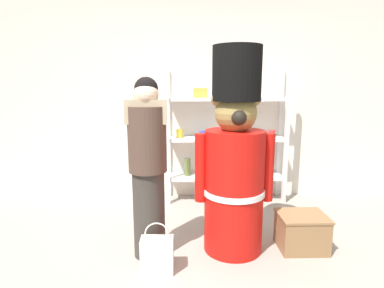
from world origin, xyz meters
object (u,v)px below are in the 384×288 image
Objects in this scene: shopping_bag at (157,254)px; display_crate at (302,231)px; person_shopper at (148,166)px; merchandise_shelf at (225,137)px; teddy_bear_guard at (235,163)px.

display_crate is at bearing 14.42° from shopping_bag.
person_shopper is 3.62× the size of display_crate.
person_shopper reaches higher than shopping_bag.
merchandise_shelf is 1.94m from shopping_bag.
teddy_bear_guard is 0.76m from person_shopper.
teddy_bear_guard reaches higher than merchandise_shelf.
display_crate is at bearing 2.67° from person_shopper.
shopping_bag is (0.09, -0.27, -0.67)m from person_shopper.
teddy_bear_guard is (-0.09, -1.30, -0.03)m from merchandise_shelf.
merchandise_shelf is 0.93× the size of teddy_bear_guard.
merchandise_shelf reaches higher than shopping_bag.
teddy_bear_guard is 1.01m from shopping_bag.
teddy_bear_guard is at bearing 178.66° from display_crate.
display_crate is (0.55, -1.32, -0.68)m from merchandise_shelf.
merchandise_shelf is at bearing 112.66° from display_crate.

